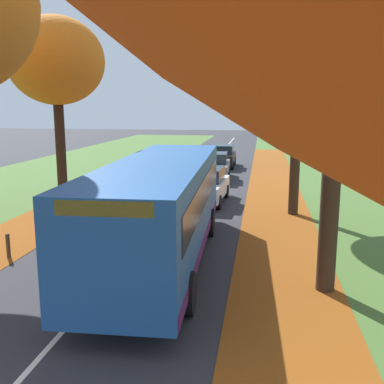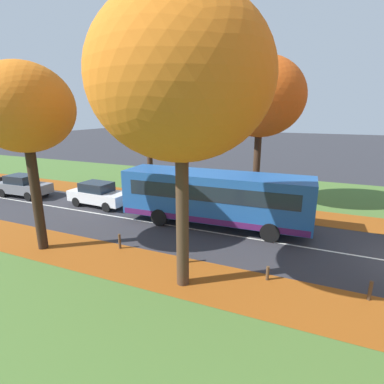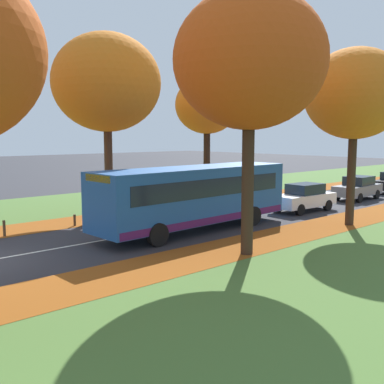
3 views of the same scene
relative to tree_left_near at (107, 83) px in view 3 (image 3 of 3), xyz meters
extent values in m
cube|color=#476B2D|center=(-4.13, 11.46, -7.24)|extent=(12.00, 90.00, 0.01)
cube|color=#8C4714|center=(0.47, 5.46, -7.23)|extent=(2.80, 60.00, 0.00)
cube|color=#8C4714|center=(9.67, 5.46, -7.23)|extent=(2.80, 60.00, 0.00)
cube|color=silver|center=(5.07, 11.46, -7.24)|extent=(0.12, 80.00, 0.01)
cylinder|color=#422D1E|center=(0.00, 0.00, -4.71)|extent=(0.46, 0.46, 5.07)
ellipsoid|color=orange|center=(0.00, 0.00, 0.03)|extent=(5.88, 5.88, 5.29)
cylinder|color=black|center=(0.15, 7.34, -4.82)|extent=(0.44, 0.44, 4.84)
ellipsoid|color=orange|center=(0.15, 7.34, -0.85)|extent=(4.15, 4.15, 3.73)
cylinder|color=#382619|center=(10.62, -0.50, -4.72)|extent=(0.45, 0.45, 5.05)
ellipsoid|color=#C64C14|center=(10.62, -0.50, -0.13)|extent=(5.52, 5.52, 4.97)
cylinder|color=#382619|center=(10.34, 7.49, -4.94)|extent=(0.42, 0.42, 4.62)
ellipsoid|color=orange|center=(10.34, 7.49, -0.81)|extent=(4.85, 4.85, 4.36)
cylinder|color=#4C3823|center=(1.56, -6.30, -6.88)|extent=(0.12, 0.12, 0.72)
cylinder|color=#4C3823|center=(1.47, -2.88, -6.96)|extent=(0.12, 0.12, 0.57)
cylinder|color=#4C3823|center=(1.49, 0.54, -6.88)|extent=(0.12, 0.12, 0.74)
cylinder|color=#4C3823|center=(1.51, 3.96, -6.88)|extent=(0.12, 0.12, 0.73)
cube|color=#1E5199|center=(6.15, 0.88, -5.51)|extent=(2.88, 10.48, 2.50)
cube|color=#19232D|center=(6.34, -4.26, -5.16)|extent=(2.30, 0.18, 1.30)
cube|color=#19232D|center=(6.15, 0.88, -5.11)|extent=(2.87, 9.24, 0.80)
cube|color=#4C1951|center=(6.15, 0.88, -6.58)|extent=(2.89, 10.28, 0.32)
cube|color=yellow|center=(6.34, -4.28, -4.44)|extent=(1.75, 0.14, 0.28)
cylinder|color=black|center=(7.46, -2.30, -6.76)|extent=(0.33, 0.97, 0.96)
cylinder|color=black|center=(5.08, -2.39, -6.76)|extent=(0.33, 0.97, 0.96)
cylinder|color=black|center=(7.23, 3.78, -6.76)|extent=(0.33, 0.97, 0.96)
cylinder|color=black|center=(4.86, 3.69, -6.76)|extent=(0.33, 0.97, 0.96)
cube|color=silver|center=(6.43, 9.22, -6.57)|extent=(1.90, 4.28, 0.70)
cube|color=#19232D|center=(6.43, 9.37, -5.92)|extent=(1.54, 2.08, 0.60)
cylinder|color=black|center=(7.15, 7.88, -6.92)|extent=(0.25, 0.65, 0.64)
cylinder|color=black|center=(5.58, 7.96, -6.92)|extent=(0.25, 0.65, 0.64)
cylinder|color=black|center=(7.27, 10.48, -6.92)|extent=(0.25, 0.65, 0.64)
cylinder|color=black|center=(5.71, 10.56, -6.92)|extent=(0.25, 0.65, 0.64)
cube|color=slate|center=(6.12, 16.08, -6.57)|extent=(1.86, 4.26, 0.70)
cube|color=#19232D|center=(6.12, 16.23, -5.92)|extent=(1.52, 2.07, 0.60)
cylinder|color=black|center=(6.96, 14.81, -6.92)|extent=(0.25, 0.65, 0.64)
cylinder|color=black|center=(5.39, 14.75, -6.92)|extent=(0.25, 0.65, 0.64)
cylinder|color=black|center=(6.85, 17.41, -6.92)|extent=(0.25, 0.65, 0.64)
cylinder|color=black|center=(5.29, 17.35, -6.92)|extent=(0.25, 0.65, 0.64)
cylinder|color=black|center=(5.35, 20.33, -6.92)|extent=(0.22, 0.64, 0.64)
camera|label=1|loc=(8.97, -11.41, -2.71)|focal=42.00mm
camera|label=2|loc=(-9.03, -4.22, -0.98)|focal=28.00mm
camera|label=3|loc=(21.59, -12.98, -2.78)|focal=42.00mm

